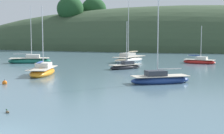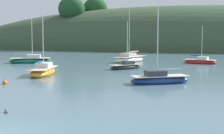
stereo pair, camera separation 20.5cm
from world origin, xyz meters
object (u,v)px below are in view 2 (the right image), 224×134
mooring_buoy_inner (5,83)px  sailboat_black_sloop (126,66)px  duck_lone_right (6,112)px  sailboat_grey_yawl (200,61)px  sailboat_yellow_far (43,71)px  sailboat_red_portside (130,59)px  sailboat_blue_center (160,79)px  sailboat_teal_outer (31,60)px

mooring_buoy_inner → sailboat_black_sloop: bearing=65.5°
sailboat_black_sloop → mooring_buoy_inner: bearing=-114.5°
sailboat_black_sloop → duck_lone_right: 25.71m
sailboat_black_sloop → duck_lone_right: size_ratio=16.58×
sailboat_grey_yawl → mooring_buoy_inner: 32.07m
sailboat_yellow_far → mooring_buoy_inner: 7.25m
sailboat_red_portside → mooring_buoy_inner: sailboat_red_portside is taller
sailboat_yellow_far → sailboat_black_sloop: (7.40, 8.96, -0.08)m
sailboat_red_portside → sailboat_yellow_far: bearing=-104.8°
mooring_buoy_inner → sailboat_red_portside: bearing=79.0°
sailboat_grey_yawl → sailboat_blue_center: sailboat_blue_center is taller
mooring_buoy_inner → sailboat_teal_outer: bearing=114.5°
sailboat_blue_center → sailboat_red_portside: bearing=109.5°
mooring_buoy_inner → sailboat_yellow_far: bearing=90.0°
duck_lone_right → sailboat_yellow_far: bearing=111.7°
duck_lone_right → sailboat_blue_center: bearing=64.0°
sailboat_blue_center → sailboat_teal_outer: 28.18m
sailboat_red_portside → mooring_buoy_inner: 27.97m
sailboat_yellow_far → mooring_buoy_inner: size_ratio=14.70×
sailboat_grey_yawl → mooring_buoy_inner: sailboat_grey_yawl is taller
sailboat_teal_outer → sailboat_yellow_far: bearing=-55.1°
sailboat_red_portside → mooring_buoy_inner: (-5.34, -27.45, -0.34)m
sailboat_black_sloop → sailboat_teal_outer: bearing=164.6°
sailboat_blue_center → mooring_buoy_inner: 14.22m
sailboat_teal_outer → sailboat_black_sloop: (16.90, -4.65, -0.08)m
mooring_buoy_inner → duck_lone_right: bearing=-55.0°
sailboat_yellow_far → sailboat_blue_center: bearing=-11.4°
sailboat_grey_yawl → sailboat_yellow_far: (-16.67, -20.16, 0.07)m
mooring_buoy_inner → duck_lone_right: mooring_buoy_inner is taller
sailboat_blue_center → mooring_buoy_inner: sailboat_blue_center is taller
sailboat_red_portside → sailboat_black_sloop: bearing=-79.7°
sailboat_red_portside → duck_lone_right: sailboat_red_portside is taller
sailboat_blue_center → sailboat_yellow_far: 13.74m
sailboat_red_portside → duck_lone_right: (1.30, -36.95, -0.40)m
sailboat_teal_outer → mooring_buoy_inner: (9.50, -20.85, -0.28)m
sailboat_blue_center → sailboat_teal_outer: size_ratio=0.86×
sailboat_grey_yawl → sailboat_red_portside: (-11.32, 0.05, 0.13)m
mooring_buoy_inner → duck_lone_right: size_ratio=1.40×
sailboat_red_portside → sailboat_teal_outer: bearing=-156.0°
sailboat_yellow_far → sailboat_grey_yawl: bearing=50.4°
sailboat_teal_outer → mooring_buoy_inner: 22.92m
sailboat_black_sloop → sailboat_red_portside: bearing=100.3°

